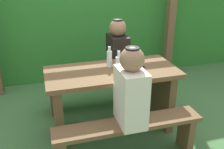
{
  "coord_description": "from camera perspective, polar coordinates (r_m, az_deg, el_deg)",
  "views": [
    {
      "loc": [
        -0.7,
        -2.42,
        1.78
      ],
      "look_at": [
        0.0,
        0.0,
        0.68
      ],
      "focal_mm": 41.37,
      "sensor_mm": 36.0,
      "label": 1
    }
  ],
  "objects": [
    {
      "name": "person_black_coat",
      "position": [
        3.27,
        1.27,
        5.43
      ],
      "size": [
        0.25,
        0.35,
        0.72
      ],
      "color": "black",
      "rests_on": "bench_far"
    },
    {
      "name": "pergola_post_right",
      "position": [
        4.32,
        12.89,
        12.21
      ],
      "size": [
        0.12,
        0.12,
        1.96
      ],
      "primitive_type": "cube",
      "color": "brown",
      "rests_on": "ground_plane"
    },
    {
      "name": "drinking_glass",
      "position": [
        2.79,
        2.73,
        2.51
      ],
      "size": [
        0.06,
        0.06,
        0.09
      ],
      "primitive_type": "cylinder",
      "color": "silver",
      "rests_on": "picnic_table"
    },
    {
      "name": "bottle_right",
      "position": [
        2.67,
        1.49,
        2.49
      ],
      "size": [
        0.07,
        0.07,
        0.22
      ],
      "color": "silver",
      "rests_on": "picnic_table"
    },
    {
      "name": "bottle_center",
      "position": [
        2.79,
        -0.54,
        3.61
      ],
      "size": [
        0.06,
        0.06,
        0.23
      ],
      "color": "silver",
      "rests_on": "picnic_table"
    },
    {
      "name": "picnic_table",
      "position": [
        2.82,
        0.0,
        -3.42
      ],
      "size": [
        1.4,
        0.64,
        0.73
      ],
      "color": "brown",
      "rests_on": "ground_plane"
    },
    {
      "name": "ground_plane",
      "position": [
        3.08,
        0.0,
        -11.74
      ],
      "size": [
        12.0,
        12.0,
        0.0
      ],
      "primitive_type": "plane",
      "color": "#42703E"
    },
    {
      "name": "bench_far",
      "position": [
        3.39,
        -2.59,
        -2.21
      ],
      "size": [
        1.4,
        0.24,
        0.43
      ],
      "color": "brown",
      "rests_on": "ground_plane"
    },
    {
      "name": "cell_phone",
      "position": [
        2.78,
        6.29,
        1.37
      ],
      "size": [
        0.14,
        0.16,
        0.01
      ],
      "primitive_type": "cube",
      "rotation": [
        0.0,
        0.0,
        -0.59
      ],
      "color": "black",
      "rests_on": "picnic_table"
    },
    {
      "name": "bench_near",
      "position": [
        2.48,
        3.63,
        -12.88
      ],
      "size": [
        1.4,
        0.24,
        0.43
      ],
      "color": "brown",
      "rests_on": "ground_plane"
    },
    {
      "name": "hedge_backdrop",
      "position": [
        4.56,
        -7.24,
        13.49
      ],
      "size": [
        6.4,
        1.02,
        2.01
      ],
      "primitive_type": "cube",
      "color": "#2C7629",
      "rests_on": "ground_plane"
    },
    {
      "name": "person_white_shirt",
      "position": [
        2.24,
        4.19,
        -3.4
      ],
      "size": [
        0.25,
        0.35,
        0.72
      ],
      "color": "silver",
      "rests_on": "bench_near"
    },
    {
      "name": "bottle_left",
      "position": [
        2.66,
        4.91,
        2.59
      ],
      "size": [
        0.06,
        0.06,
        0.26
      ],
      "color": "silver",
      "rests_on": "picnic_table"
    }
  ]
}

